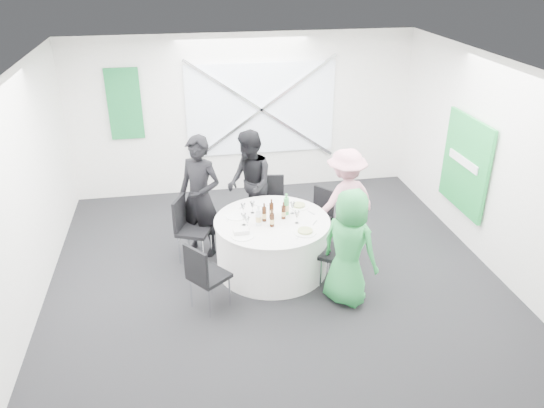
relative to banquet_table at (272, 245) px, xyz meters
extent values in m
plane|color=black|center=(0.00, -0.20, -0.38)|extent=(6.00, 6.00, 0.00)
plane|color=white|center=(0.00, -0.20, 2.42)|extent=(6.00, 6.00, 0.00)
plane|color=white|center=(0.00, 2.80, 1.02)|extent=(6.00, 0.00, 6.00)
plane|color=white|center=(0.00, -3.20, 1.02)|extent=(6.00, 0.00, 6.00)
plane|color=white|center=(-3.00, -0.20, 1.02)|extent=(0.00, 6.00, 6.00)
plane|color=white|center=(3.00, -0.20, 1.02)|extent=(0.00, 6.00, 6.00)
cube|color=silver|center=(0.30, 2.76, 1.12)|extent=(2.60, 0.03, 1.60)
cube|color=silver|center=(0.30, 2.72, 1.12)|extent=(2.63, 0.05, 1.84)
cube|color=silver|center=(0.30, 2.72, 1.12)|extent=(2.63, 0.05, 1.84)
cube|color=#156C30|center=(-2.00, 2.75, 1.32)|extent=(0.55, 0.04, 1.20)
cube|color=green|center=(2.94, 0.40, 0.82)|extent=(0.05, 1.20, 1.40)
cylinder|color=silver|center=(0.00, 0.00, -0.01)|extent=(1.52, 1.52, 0.74)
cylinder|color=silver|center=(0.00, 0.00, 0.37)|extent=(1.56, 1.56, 0.02)
cube|color=black|center=(0.15, 0.92, 0.07)|extent=(0.49, 0.49, 0.05)
cube|color=black|center=(0.18, 1.12, 0.33)|extent=(0.41, 0.10, 0.46)
cylinder|color=silver|center=(0.34, 1.06, -0.16)|extent=(0.02, 0.02, 0.43)
cylinder|color=silver|center=(0.00, 1.12, -0.16)|extent=(0.02, 0.02, 0.43)
cylinder|color=silver|center=(0.29, 0.72, -0.16)|extent=(0.02, 0.02, 0.43)
cylinder|color=silver|center=(-0.05, 0.78, -0.16)|extent=(0.02, 0.02, 0.43)
cube|color=black|center=(-1.03, 0.44, 0.08)|extent=(0.56, 0.56, 0.05)
cube|color=black|center=(-1.22, 0.52, 0.33)|extent=(0.20, 0.39, 0.46)
cylinder|color=silver|center=(-1.13, 0.67, -0.16)|extent=(0.02, 0.02, 0.44)
cylinder|color=silver|center=(-1.26, 0.35, -0.16)|extent=(0.02, 0.02, 0.44)
cylinder|color=silver|center=(-0.81, 0.53, -0.16)|extent=(0.02, 0.02, 0.44)
cylinder|color=silver|center=(-0.94, 0.21, -0.16)|extent=(0.02, 0.02, 0.44)
cube|color=black|center=(0.78, 0.61, 0.03)|extent=(0.53, 0.53, 0.05)
cube|color=black|center=(0.92, 0.72, 0.25)|extent=(0.25, 0.31, 0.41)
cylinder|color=silver|center=(0.99, 0.58, -0.19)|extent=(0.02, 0.02, 0.39)
cylinder|color=silver|center=(0.80, 0.82, -0.19)|extent=(0.02, 0.02, 0.39)
cylinder|color=silver|center=(0.75, 0.39, -0.19)|extent=(0.02, 0.02, 0.39)
cylinder|color=silver|center=(0.56, 0.63, -0.19)|extent=(0.02, 0.02, 0.39)
cube|color=black|center=(0.78, -0.54, 0.09)|extent=(0.61, 0.61, 0.05)
cube|color=black|center=(0.95, -0.66, 0.35)|extent=(0.27, 0.37, 0.47)
cylinder|color=silver|center=(0.83, -0.79, -0.16)|extent=(0.02, 0.02, 0.45)
cylinder|color=silver|center=(1.03, -0.50, -0.16)|extent=(0.02, 0.02, 0.45)
cylinder|color=silver|center=(0.54, -0.59, -0.16)|extent=(0.02, 0.02, 0.45)
cylinder|color=silver|center=(0.74, -0.30, -0.16)|extent=(0.02, 0.02, 0.45)
cube|color=black|center=(-0.91, -0.72, 0.06)|extent=(0.58, 0.58, 0.05)
cube|color=black|center=(-1.06, -0.84, 0.31)|extent=(0.28, 0.33, 0.44)
cylinder|color=silver|center=(-1.14, -0.69, -0.17)|extent=(0.02, 0.02, 0.42)
cylinder|color=silver|center=(-0.93, -0.95, -0.17)|extent=(0.02, 0.02, 0.42)
cylinder|color=silver|center=(-0.88, -0.48, -0.17)|extent=(0.02, 0.02, 0.42)
cylinder|color=silver|center=(-0.67, -0.75, -0.17)|extent=(0.02, 0.02, 0.42)
imported|color=black|center=(-0.92, 0.63, 0.51)|extent=(0.78, 0.72, 1.78)
imported|color=black|center=(-0.15, 1.10, 0.44)|extent=(0.54, 0.85, 1.65)
imported|color=pink|center=(1.14, 0.39, 0.39)|extent=(1.10, 0.76, 1.55)
imported|color=#279042|center=(0.79, -0.88, 0.38)|extent=(0.86, 0.88, 1.53)
cylinder|color=white|center=(-0.05, 0.56, 0.39)|extent=(0.28, 0.28, 0.01)
cylinder|color=white|center=(-0.46, 0.19, 0.39)|extent=(0.28, 0.28, 0.01)
cylinder|color=white|center=(0.44, 0.33, 0.39)|extent=(0.28, 0.28, 0.01)
cylinder|color=#93AE5D|center=(0.44, 0.33, 0.41)|extent=(0.18, 0.18, 0.02)
cylinder|color=white|center=(0.36, -0.41, 0.39)|extent=(0.30, 0.30, 0.01)
cylinder|color=#93AE5D|center=(0.36, -0.41, 0.41)|extent=(0.19, 0.19, 0.02)
cylinder|color=white|center=(-0.45, -0.36, 0.39)|extent=(0.30, 0.30, 0.01)
cube|color=silver|center=(-0.46, -0.31, 0.42)|extent=(0.21, 0.14, 0.05)
cylinder|color=#3A1A0A|center=(-0.11, -0.01, 0.48)|extent=(0.06, 0.06, 0.20)
cylinder|color=#3A1A0A|center=(-0.11, -0.01, 0.61)|extent=(0.02, 0.02, 0.06)
cylinder|color=tan|center=(-0.11, -0.01, 0.46)|extent=(0.06, 0.06, 0.07)
cylinder|color=#3A1A0A|center=(0.00, 0.07, 0.49)|extent=(0.06, 0.06, 0.21)
cylinder|color=#3A1A0A|center=(0.00, 0.07, 0.62)|extent=(0.02, 0.02, 0.06)
cylinder|color=tan|center=(0.00, 0.07, 0.46)|extent=(0.06, 0.06, 0.07)
cylinder|color=#3A1A0A|center=(0.16, 0.02, 0.47)|extent=(0.06, 0.06, 0.18)
cylinder|color=#3A1A0A|center=(0.16, 0.02, 0.59)|extent=(0.02, 0.02, 0.06)
cylinder|color=tan|center=(0.16, 0.02, 0.45)|extent=(0.06, 0.06, 0.06)
cylinder|color=#3A1A0A|center=(-0.03, -0.17, 0.47)|extent=(0.06, 0.06, 0.19)
cylinder|color=#3A1A0A|center=(-0.03, -0.17, 0.59)|extent=(0.02, 0.02, 0.06)
cylinder|color=tan|center=(-0.03, -0.17, 0.45)|extent=(0.06, 0.06, 0.06)
cylinder|color=green|center=(0.22, 0.14, 0.50)|extent=(0.08, 0.08, 0.25)
cylinder|color=green|center=(0.22, 0.14, 0.66)|extent=(0.03, 0.03, 0.06)
cylinder|color=tan|center=(0.22, 0.14, 0.48)|extent=(0.08, 0.08, 0.09)
cylinder|color=white|center=(-0.20, -0.10, 0.49)|extent=(0.08, 0.08, 0.22)
cylinder|color=white|center=(-0.20, -0.10, 0.63)|extent=(0.03, 0.03, 0.06)
cylinder|color=tan|center=(-0.20, -0.10, 0.47)|extent=(0.08, 0.08, 0.08)
cylinder|color=white|center=(-0.23, 0.26, 0.38)|extent=(0.06, 0.06, 0.00)
cylinder|color=white|center=(-0.23, 0.26, 0.43)|extent=(0.01, 0.01, 0.10)
cone|color=white|center=(-0.23, 0.26, 0.51)|extent=(0.07, 0.07, 0.08)
cylinder|color=white|center=(-0.36, 0.22, 0.38)|extent=(0.06, 0.06, 0.00)
cylinder|color=white|center=(-0.36, 0.22, 0.43)|extent=(0.01, 0.01, 0.10)
cone|color=white|center=(-0.36, 0.22, 0.51)|extent=(0.07, 0.07, 0.08)
cylinder|color=white|center=(0.31, -0.14, 0.38)|extent=(0.06, 0.06, 0.00)
cylinder|color=white|center=(0.31, -0.14, 0.43)|extent=(0.01, 0.01, 0.10)
cone|color=white|center=(0.31, -0.14, 0.51)|extent=(0.07, 0.07, 0.08)
cylinder|color=white|center=(-0.39, -0.07, 0.38)|extent=(0.06, 0.06, 0.00)
cylinder|color=white|center=(-0.39, -0.07, 0.43)|extent=(0.01, 0.01, 0.10)
cone|color=white|center=(-0.39, -0.07, 0.51)|extent=(0.07, 0.07, 0.08)
cylinder|color=white|center=(-0.36, -0.18, 0.38)|extent=(0.06, 0.06, 0.00)
cylinder|color=white|center=(-0.36, -0.18, 0.43)|extent=(0.01, 0.01, 0.10)
cone|color=white|center=(-0.36, -0.18, 0.51)|extent=(0.07, 0.07, 0.08)
cylinder|color=white|center=(0.31, 0.14, 0.38)|extent=(0.06, 0.06, 0.00)
cylinder|color=white|center=(0.31, 0.14, 0.43)|extent=(0.01, 0.01, 0.10)
cone|color=white|center=(0.31, 0.14, 0.51)|extent=(0.07, 0.07, 0.08)
cube|color=silver|center=(-0.35, 0.46, 0.38)|extent=(0.10, 0.13, 0.01)
cube|color=silver|center=(-0.56, 0.12, 0.38)|extent=(0.09, 0.14, 0.01)
cube|color=silver|center=(0.26, -0.51, 0.38)|extent=(0.12, 0.12, 0.01)
cube|color=silver|center=(0.55, -0.18, 0.38)|extent=(0.10, 0.13, 0.01)
cube|color=silver|center=(0.56, 0.11, 0.38)|extent=(0.08, 0.14, 0.01)
cube|color=silver|center=(0.36, 0.45, 0.38)|extent=(0.10, 0.13, 0.01)
camera|label=1|loc=(-1.11, -6.19, 3.69)|focal=35.00mm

